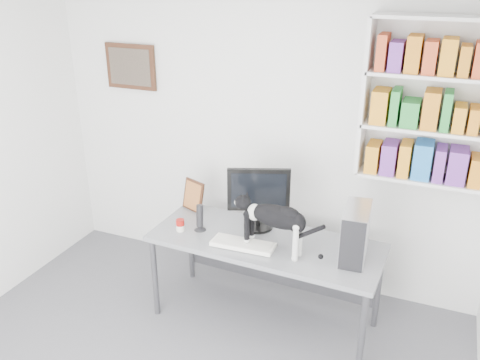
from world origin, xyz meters
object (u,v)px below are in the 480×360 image
(desk, at_px, (264,281))
(monitor, at_px, (259,198))
(bookshelf, at_px, (434,103))
(keyboard, at_px, (243,244))
(cat, at_px, (275,228))
(soup_can, at_px, (180,225))
(leaning_print, at_px, (193,195))
(speaker, at_px, (200,217))
(pc_tower, at_px, (355,233))

(desk, height_order, monitor, monitor)
(bookshelf, xyz_separation_m, keyboard, (-1.21, -0.74, -1.06))
(desk, relative_size, cat, 2.80)
(desk, relative_size, soup_can, 18.20)
(keyboard, bearing_deg, cat, 2.68)
(leaning_print, relative_size, cat, 0.43)
(desk, xyz_separation_m, speaker, (-0.56, -0.04, 0.50))
(leaning_print, bearing_deg, pc_tower, 11.76)
(monitor, distance_m, pc_tower, 0.84)
(speaker, relative_size, leaning_print, 0.82)
(speaker, relative_size, cat, 0.35)
(bookshelf, distance_m, pc_tower, 1.12)
(pc_tower, height_order, cat, cat)
(monitor, relative_size, pc_tower, 1.33)
(soup_can, bearing_deg, speaker, 27.60)
(bookshelf, relative_size, leaning_print, 4.35)
(monitor, xyz_separation_m, cat, (0.25, -0.31, -0.07))
(desk, bearing_deg, bookshelf, 30.51)
(monitor, relative_size, soup_can, 5.33)
(pc_tower, relative_size, leaning_print, 1.42)
(keyboard, bearing_deg, leaning_print, 144.26)
(keyboard, relative_size, speaker, 2.11)
(bookshelf, bearing_deg, keyboard, -148.59)
(desk, height_order, cat, cat)
(speaker, bearing_deg, pc_tower, -13.18)
(bookshelf, height_order, keyboard, bookshelf)
(bookshelf, relative_size, speaker, 5.33)
(keyboard, bearing_deg, monitor, 87.52)
(keyboard, distance_m, soup_can, 0.57)
(keyboard, xyz_separation_m, soup_can, (-0.57, 0.03, 0.03))
(bookshelf, bearing_deg, speaker, -158.97)
(keyboard, height_order, leaning_print, leaning_print)
(soup_can, bearing_deg, desk, 9.61)
(cat, bearing_deg, soup_can, -174.00)
(keyboard, relative_size, pc_tower, 1.22)
(pc_tower, bearing_deg, speaker, 178.69)
(speaker, xyz_separation_m, soup_can, (-0.14, -0.07, -0.07))
(bookshelf, distance_m, soup_can, 2.17)
(bookshelf, bearing_deg, monitor, -161.35)
(monitor, xyz_separation_m, pc_tower, (0.82, -0.16, -0.07))
(speaker, xyz_separation_m, leaning_print, (-0.22, 0.32, 0.03))
(bookshelf, distance_m, monitor, 1.51)
(speaker, relative_size, soup_can, 2.30)
(keyboard, height_order, soup_can, soup_can)
(bookshelf, xyz_separation_m, soup_can, (-1.78, -0.70, -1.03))
(keyboard, height_order, cat, cat)
(pc_tower, distance_m, cat, 0.59)
(soup_can, xyz_separation_m, cat, (0.82, -0.01, 0.15))
(leaning_print, bearing_deg, speaker, -33.48)
(desk, relative_size, speaker, 7.92)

